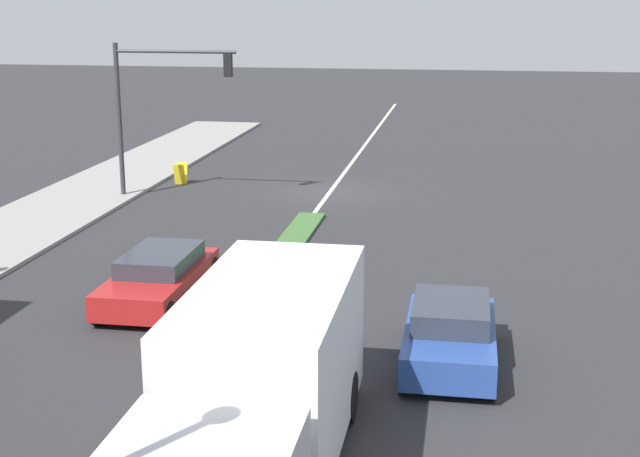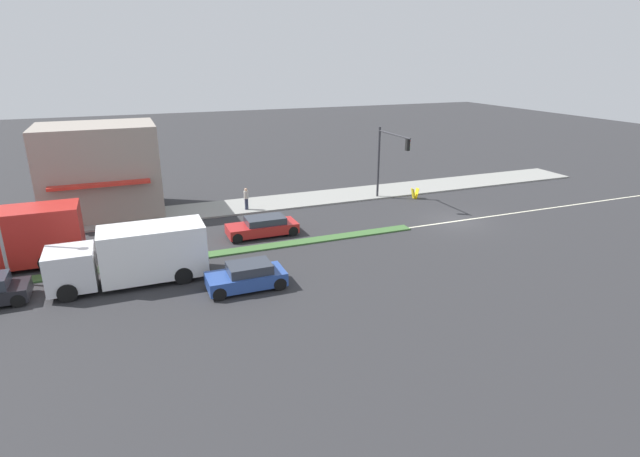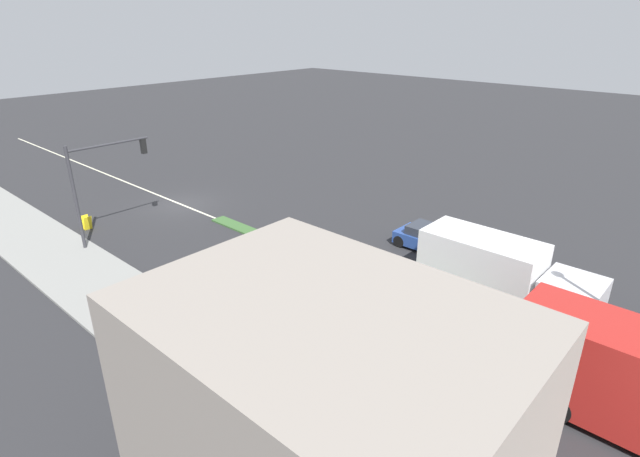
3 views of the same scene
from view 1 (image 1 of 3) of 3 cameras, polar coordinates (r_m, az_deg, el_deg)
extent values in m
plane|color=#2B2B2D|center=(17.81, -8.44, -9.74)|extent=(160.00, 160.00, 0.00)
cube|color=beige|center=(34.58, 0.66, 2.39)|extent=(0.16, 60.00, 0.01)
cylinder|color=#333338|center=(33.94, -12.72, 6.80)|extent=(0.18, 0.18, 5.60)
cylinder|color=#333338|center=(32.92, -9.26, 11.11)|extent=(4.50, 0.12, 0.12)
cube|color=black|center=(32.38, -5.91, 10.37)|extent=(0.28, 0.24, 0.84)
sphere|color=red|center=(32.49, -5.86, 10.86)|extent=(0.18, 0.18, 0.18)
sphere|color=gold|center=(32.51, -5.85, 10.39)|extent=(0.18, 0.18, 0.18)
sphere|color=green|center=(32.53, -5.83, 9.91)|extent=(0.18, 0.18, 0.18)
cube|color=yellow|center=(36.50, -8.83, 3.53)|extent=(0.45, 0.21, 0.84)
cube|color=yellow|center=(36.20, -8.99, 3.44)|extent=(0.45, 0.21, 0.84)
cube|color=white|center=(14.60, -3.13, -8.48)|extent=(2.40, 5.10, 2.60)
cylinder|color=black|center=(16.00, 1.76, -10.71)|extent=(0.28, 0.90, 0.90)
cylinder|color=black|center=(16.40, -5.86, -10.13)|extent=(0.28, 0.90, 0.90)
cube|color=#AD1E1E|center=(22.36, -10.30, -3.39)|extent=(1.83, 4.46, 0.61)
cube|color=#2D333D|center=(22.41, -10.17, -1.96)|extent=(1.56, 2.45, 0.43)
cylinder|color=black|center=(20.54, -9.82, -5.47)|extent=(0.22, 0.65, 0.65)
cylinder|color=black|center=(21.11, -14.02, -5.14)|extent=(0.22, 0.65, 0.65)
cylinder|color=black|center=(23.79, -6.98, -2.57)|extent=(0.22, 0.65, 0.65)
cylinder|color=black|center=(24.29, -10.68, -2.35)|extent=(0.22, 0.65, 0.65)
cube|color=#284793|center=(18.44, 8.31, -7.15)|extent=(1.80, 3.82, 0.66)
cube|color=#2D333D|center=(18.42, 8.38, -5.31)|extent=(1.53, 2.10, 0.46)
cylinder|color=black|center=(17.15, 10.87, -9.63)|extent=(0.22, 0.66, 0.66)
cylinder|color=black|center=(17.17, 5.44, -9.39)|extent=(0.22, 0.66, 0.66)
cylinder|color=black|center=(19.90, 10.72, -6.16)|extent=(0.22, 0.66, 0.66)
cylinder|color=black|center=(19.92, 6.08, -5.96)|extent=(0.22, 0.66, 0.66)
camera|label=2|loc=(25.43, 73.05, 12.78)|focal=28.00mm
camera|label=3|loc=(23.43, -70.73, 15.91)|focal=28.00mm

